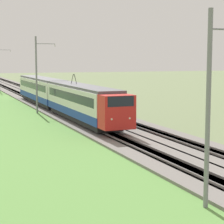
{
  "coord_description": "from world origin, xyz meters",
  "views": [
    {
      "loc": [
        -11.08,
        13.65,
        6.89
      ],
      "look_at": [
        23.84,
        0.0,
        2.29
      ],
      "focal_mm": 70.0,
      "sensor_mm": 36.0,
      "label": 1
    }
  ],
  "objects": [
    {
      "name": "ballast_main",
      "position": [
        50.0,
        0.0,
        0.15
      ],
      "size": [
        240.0,
        4.4,
        0.3
      ],
      "color": "slate",
      "rests_on": "ground"
    },
    {
      "name": "catenary_mast_mid",
      "position": [
        42.87,
        2.58,
        4.95
      ],
      "size": [
        0.22,
        2.56,
        9.62
      ],
      "color": "slate",
      "rests_on": "ground"
    },
    {
      "name": "ballast_adjacent",
      "position": [
        50.0,
        -4.17,
        0.15
      ],
      "size": [
        240.0,
        4.4,
        0.3
      ],
      "color": "slate",
      "rests_on": "ground"
    },
    {
      "name": "track_main",
      "position": [
        50.0,
        0.0,
        0.16
      ],
      "size": [
        240.0,
        1.57,
        0.45
      ],
      "color": "#4C4238",
      "rests_on": "ground"
    },
    {
      "name": "catenary_mast_near",
      "position": [
        5.34,
        2.58,
        4.68
      ],
      "size": [
        0.22,
        2.56,
        9.08
      ],
      "color": "slate",
      "rests_on": "ground"
    },
    {
      "name": "track_adjacent",
      "position": [
        50.0,
        -4.17,
        0.16
      ],
      "size": [
        240.0,
        1.57,
        0.45
      ],
      "color": "#4C4238",
      "rests_on": "ground"
    },
    {
      "name": "passenger_train",
      "position": [
        42.3,
        0.0,
        2.45
      ],
      "size": [
        40.52,
        2.93,
        5.2
      ],
      "rotation": [
        0.0,
        0.0,
        3.14
      ],
      "color": "red",
      "rests_on": "ground"
    }
  ]
}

